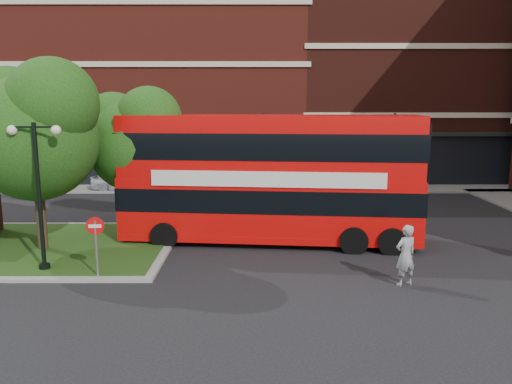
{
  "coord_description": "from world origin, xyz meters",
  "views": [
    {
      "loc": [
        1.54,
        -15.8,
        5.6
      ],
      "look_at": [
        1.59,
        4.36,
        2.0
      ],
      "focal_mm": 35.0,
      "sensor_mm": 36.0,
      "label": 1
    }
  ],
  "objects_px": {
    "bus": "(269,170)",
    "car_white": "(281,182)",
    "car_silver": "(123,181)",
    "woman": "(406,255)"
  },
  "relations": [
    {
      "from": "bus",
      "to": "car_white",
      "type": "relative_size",
      "value": 3.23
    },
    {
      "from": "car_white",
      "to": "bus",
      "type": "bearing_deg",
      "value": -178.63
    },
    {
      "from": "car_silver",
      "to": "bus",
      "type": "bearing_deg",
      "value": -141.58
    },
    {
      "from": "bus",
      "to": "woman",
      "type": "xyz_separation_m",
      "value": [
        4.08,
        -5.01,
        -1.99
      ]
    },
    {
      "from": "car_white",
      "to": "woman",
      "type": "bearing_deg",
      "value": -163.24
    },
    {
      "from": "bus",
      "to": "car_silver",
      "type": "bearing_deg",
      "value": 132.88
    },
    {
      "from": "woman",
      "to": "car_white",
      "type": "height_order",
      "value": "woman"
    },
    {
      "from": "car_white",
      "to": "car_silver",
      "type": "bearing_deg",
      "value": 95.82
    },
    {
      "from": "bus",
      "to": "woman",
      "type": "relative_size",
      "value": 6.21
    },
    {
      "from": "bus",
      "to": "car_white",
      "type": "xyz_separation_m",
      "value": [
        1.12,
        11.83,
        -2.34
      ]
    }
  ]
}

